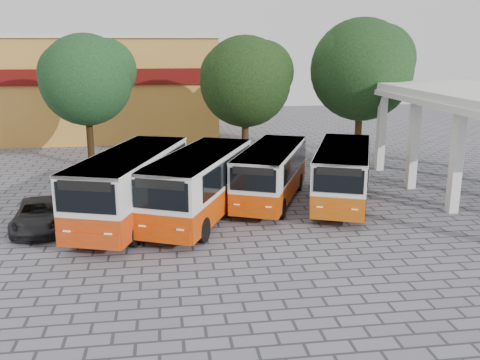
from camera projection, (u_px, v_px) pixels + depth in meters
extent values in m
plane|color=slate|center=(297.00, 234.00, 22.12)|extent=(90.00, 90.00, 0.00)
cube|color=silver|center=(381.00, 130.00, 32.64)|extent=(0.45, 0.45, 5.00)
cube|color=silver|center=(462.00, 128.00, 33.37)|extent=(0.45, 0.45, 5.00)
cube|color=#C28634|center=(94.00, 88.00, 44.52)|extent=(20.00, 10.00, 8.00)
cube|color=#590C0A|center=(84.00, 77.00, 39.34)|extent=(20.00, 0.20, 1.20)
cube|color=silver|center=(90.00, 37.00, 43.49)|extent=(20.40, 10.40, 0.30)
cube|color=#B93308|center=(132.00, 201.00, 23.38)|extent=(5.14, 8.89, 1.12)
cube|color=silver|center=(130.00, 171.00, 23.04)|extent=(5.14, 8.89, 1.57)
cube|color=silver|center=(130.00, 155.00, 22.86)|extent=(5.19, 8.91, 0.13)
cube|color=black|center=(100.00, 172.00, 22.86)|extent=(2.29, 6.68, 1.12)
cube|color=black|center=(161.00, 170.00, 23.22)|extent=(2.29, 6.68, 1.12)
cube|color=black|center=(124.00, 198.00, 18.93)|extent=(2.19, 0.78, 1.12)
cube|color=black|center=(123.00, 186.00, 18.82)|extent=(1.94, 0.70, 0.36)
cylinder|color=black|center=(99.00, 233.00, 20.67)|extent=(0.30, 1.07, 1.07)
cylinder|color=black|center=(159.00, 230.00, 20.99)|extent=(0.30, 1.07, 1.07)
cylinder|color=black|center=(111.00, 194.00, 25.98)|extent=(0.30, 1.07, 1.07)
cylinder|color=black|center=(159.00, 192.00, 26.30)|extent=(0.30, 1.07, 1.07)
cube|color=#B93400|center=(200.00, 199.00, 23.74)|extent=(5.61, 8.51, 1.08)
cube|color=silver|center=(199.00, 171.00, 23.41)|extent=(5.61, 8.51, 1.51)
cube|color=silver|center=(199.00, 155.00, 23.24)|extent=(5.65, 8.53, 0.12)
cube|color=black|center=(170.00, 171.00, 23.24)|extent=(2.81, 6.21, 1.08)
cube|color=black|center=(227.00, 170.00, 23.58)|extent=(2.81, 6.21, 1.08)
cube|color=black|center=(207.00, 197.00, 19.45)|extent=(2.04, 0.95, 1.08)
cube|color=black|center=(207.00, 185.00, 19.35)|extent=(1.81, 0.85, 0.35)
cylinder|color=black|center=(177.00, 229.00, 21.13)|extent=(0.29, 1.03, 1.03)
cylinder|color=black|center=(232.00, 227.00, 21.43)|extent=(0.29, 1.03, 1.03)
cylinder|color=black|center=(173.00, 193.00, 26.25)|extent=(0.29, 1.03, 1.03)
cylinder|color=black|center=(218.00, 191.00, 26.55)|extent=(0.29, 1.03, 1.03)
cube|color=#B93900|center=(271.00, 185.00, 26.40)|extent=(5.03, 7.76, 0.98)
cube|color=silver|center=(271.00, 162.00, 26.11)|extent=(5.03, 7.76, 1.37)
cube|color=silver|center=(271.00, 149.00, 25.95)|extent=(5.08, 7.78, 0.11)
cube|color=black|center=(248.00, 162.00, 25.95)|extent=(2.50, 5.68, 0.98)
cube|color=black|center=(294.00, 161.00, 26.26)|extent=(2.50, 5.68, 0.98)
cube|color=black|center=(289.00, 181.00, 22.50)|extent=(1.86, 0.85, 0.98)
cube|color=black|center=(289.00, 172.00, 22.40)|extent=(1.65, 0.76, 0.32)
cylinder|color=black|center=(260.00, 208.00, 24.03)|extent=(0.26, 0.94, 0.94)
cylinder|color=black|center=(303.00, 206.00, 24.30)|extent=(0.26, 0.94, 0.94)
cylinder|color=black|center=(243.00, 181.00, 28.69)|extent=(0.26, 0.94, 0.94)
cylinder|color=black|center=(280.00, 180.00, 28.97)|extent=(0.26, 0.94, 0.94)
cube|color=#AE4807|center=(342.00, 186.00, 26.11)|extent=(5.02, 8.05, 1.02)
cube|color=silver|center=(343.00, 162.00, 25.80)|extent=(5.02, 8.05, 1.42)
cube|color=silver|center=(344.00, 148.00, 25.64)|extent=(5.06, 8.07, 0.12)
cube|color=black|center=(320.00, 162.00, 25.64)|extent=(2.41, 5.95, 1.02)
cube|color=black|center=(367.00, 161.00, 25.96)|extent=(2.41, 5.95, 1.02)
cube|color=black|center=(374.00, 182.00, 22.07)|extent=(1.95, 0.82, 1.02)
cube|color=black|center=(375.00, 172.00, 21.97)|extent=(1.73, 0.74, 0.33)
cylinder|color=black|center=(337.00, 210.00, 23.65)|extent=(0.27, 0.97, 0.97)
cylinder|color=black|center=(382.00, 208.00, 23.94)|extent=(0.27, 0.97, 0.97)
cylinder|color=black|center=(307.00, 182.00, 28.47)|extent=(0.27, 0.97, 0.97)
cylinder|color=black|center=(345.00, 180.00, 28.76)|extent=(0.27, 0.97, 0.97)
cylinder|color=black|center=(90.00, 136.00, 33.51)|extent=(0.43, 0.43, 3.93)
sphere|color=#103513|center=(86.00, 80.00, 32.63)|extent=(5.59, 5.59, 5.59)
sphere|color=#103513|center=(105.00, 70.00, 32.93)|extent=(3.91, 3.91, 3.91)
sphere|color=#103513|center=(68.00, 73.00, 32.20)|extent=(3.64, 3.64, 3.64)
cylinder|color=#3F2C18|center=(245.00, 134.00, 34.79)|extent=(0.46, 0.46, 3.85)
sphere|color=black|center=(245.00, 82.00, 33.95)|extent=(5.79, 5.79, 5.79)
sphere|color=black|center=(262.00, 72.00, 34.25)|extent=(4.05, 4.05, 4.05)
sphere|color=black|center=(230.00, 75.00, 33.51)|extent=(3.76, 3.76, 3.76)
cylinder|color=#4A3014|center=(358.00, 129.00, 35.18)|extent=(0.46, 0.46, 4.36)
sphere|color=black|center=(362.00, 70.00, 34.23)|extent=(6.54, 6.54, 6.54)
sphere|color=black|center=(380.00, 59.00, 34.53)|extent=(4.58, 4.58, 4.58)
sphere|color=black|center=(346.00, 62.00, 33.76)|extent=(4.25, 4.25, 4.25)
imported|color=black|center=(40.00, 215.00, 22.60)|extent=(2.38, 4.55, 1.22)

